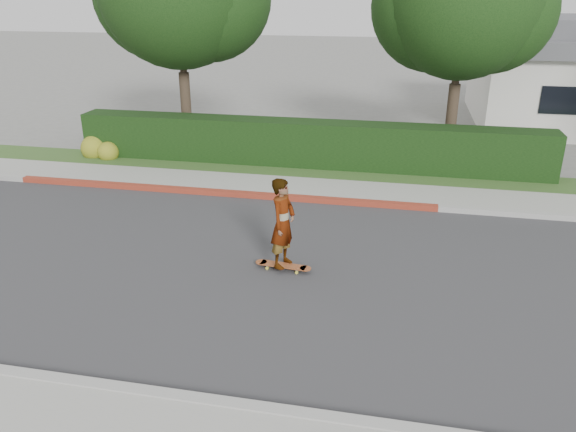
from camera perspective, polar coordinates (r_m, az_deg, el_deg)
name	(u,v)px	position (r m, az deg, el deg)	size (l,w,h in m)	color
ground	(394,283)	(11.30, 10.76, -6.66)	(120.00, 120.00, 0.00)	slate
road	(394,282)	(11.29, 10.76, -6.64)	(60.00, 8.00, 0.01)	#2D2D30
curb_near	(386,428)	(7.88, 9.95, -20.47)	(60.00, 0.20, 0.15)	#9E9E99
curb_far	(399,206)	(15.00, 11.20, 1.05)	(60.00, 0.20, 0.15)	#9E9E99
curb_red_section	(217,193)	(15.78, -7.24, 2.37)	(12.00, 0.21, 0.15)	maroon
sidewalk_far	(399,195)	(15.85, 11.26, 2.14)	(60.00, 1.60, 0.12)	gray
planting_strip	(400,177)	(17.37, 11.35, 3.88)	(60.00, 1.60, 0.10)	#2D4C1E
hedge	(307,145)	(17.98, 1.90, 7.26)	(15.00, 1.00, 1.50)	black
flowering_shrub	(99,149)	(20.03, -18.66, 6.43)	(1.40, 1.00, 0.90)	#2D4C19
tree_center	(463,4)	(19.20, 17.35, 19.84)	(5.66, 4.84, 7.44)	#33261C
skateboard	(283,266)	(11.52, -0.50, -5.05)	(1.20, 0.35, 0.11)	yellow
skateboarder	(283,223)	(11.12, -0.51, -0.73)	(0.68, 0.44, 1.85)	white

